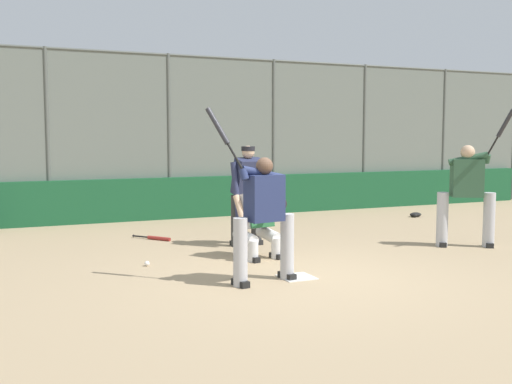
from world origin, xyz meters
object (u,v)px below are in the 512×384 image
Objects in this scene: baseball_loose at (147,264)px; fielding_glove_on_dirt at (415,215)px; catcher_behind_plate at (258,216)px; batter_at_plate at (263,215)px; batter_on_deck at (467,192)px; umpire_home at (248,192)px; spare_bat_near_backstop at (156,238)px.

fielding_glove_on_dirt is at bearing -158.31° from baseball_loose.
catcher_behind_plate is at bearing 28.75° from fielding_glove_on_dirt.
batter_at_plate is at bearing 126.37° from baseball_loose.
batter_on_deck reaches higher than baseball_loose.
umpire_home reaches higher than fielding_glove_on_dirt.
catcher_behind_plate is at bearing 176.20° from baseball_loose.
baseball_loose is at bearing 21.69° from fielding_glove_on_dirt.
fielding_glove_on_dirt is 7.42m from baseball_loose.
catcher_behind_plate reaches higher than spare_bat_near_backstop.
catcher_behind_plate is 3.63m from batter_on_deck.
catcher_behind_plate is 2.51m from spare_bat_near_backstop.
umpire_home is (-0.26, -1.04, 0.27)m from catcher_behind_plate.
baseball_loose is at bearing -63.24° from batter_at_plate.
umpire_home is at bearing 10.59° from spare_bat_near_backstop.
batter_at_plate is 2.61m from umpire_home.
catcher_behind_plate is at bearing -12.44° from spare_bat_near_backstop.
batter_on_deck is 7.83× the size of fielding_glove_on_dirt.
fielding_glove_on_dirt is (-4.95, -1.81, -0.86)m from umpire_home.
catcher_behind_plate is at bearing 68.11° from umpire_home.
catcher_behind_plate is (-0.56, -1.43, -0.23)m from batter_at_plate.
batter_at_plate reaches higher than baseball_loose.
batter_at_plate is 7.57× the size of fielding_glove_on_dirt.
baseball_loose is at bearing 17.61° from umpire_home.
batter_at_plate is 3.76m from spare_bat_near_backstop.
spare_bat_near_backstop is (4.62, -2.72, -0.90)m from batter_on_deck.
catcher_behind_plate is 4.23× the size of fielding_glove_on_dirt.
catcher_behind_plate reaches higher than baseball_loose.
catcher_behind_plate is 1.80m from baseball_loose.
catcher_behind_plate is 5.97m from fielding_glove_on_dirt.
baseball_loose is (1.69, -0.11, -0.60)m from catcher_behind_plate.
batter_on_deck is at bearing 173.20° from baseball_loose.
batter_at_plate is 7.23m from fielding_glove_on_dirt.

